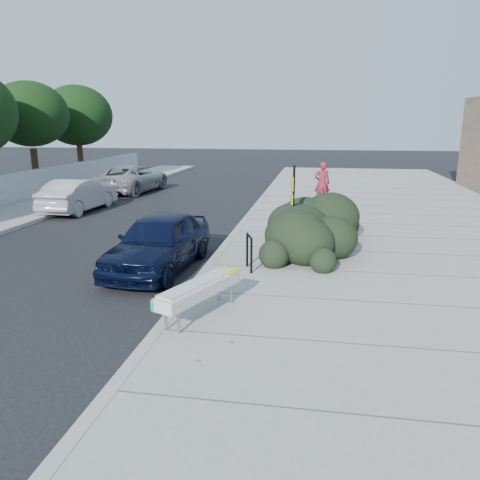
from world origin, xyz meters
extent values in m
plane|color=black|center=(0.00, 0.00, 0.00)|extent=(120.00, 120.00, 0.00)
cube|color=gray|center=(5.60, 5.00, 0.07)|extent=(11.20, 50.00, 0.15)
cube|color=#9E9E99|center=(0.00, 5.00, 0.08)|extent=(0.22, 50.00, 0.17)
cube|color=#9E9E99|center=(-8.00, 5.00, 0.08)|extent=(0.22, 50.00, 0.17)
cylinder|color=#332114|center=(-12.50, 14.00, 1.20)|extent=(0.36, 0.36, 2.40)
ellipsoid|color=black|center=(-12.50, 14.00, 4.20)|extent=(4.00, 4.00, 3.40)
cylinder|color=#332114|center=(-12.50, 19.00, 1.20)|extent=(0.36, 0.36, 2.40)
ellipsoid|color=black|center=(-12.50, 19.00, 4.20)|extent=(4.40, 4.40, 3.74)
cylinder|color=gray|center=(0.15, -1.98, 0.36)|extent=(0.05, 0.05, 0.42)
cylinder|color=gray|center=(0.42, -2.09, 0.36)|extent=(0.05, 0.05, 0.42)
cylinder|color=gray|center=(0.78, -0.44, 0.36)|extent=(0.05, 0.05, 0.42)
cylinder|color=gray|center=(1.05, -0.55, 0.36)|extent=(0.05, 0.05, 0.42)
cylinder|color=gray|center=(0.46, -1.21, 0.54)|extent=(0.67, 1.56, 0.04)
cylinder|color=gray|center=(0.74, -1.32, 0.54)|extent=(0.67, 1.56, 0.04)
cube|color=#B2B2B2|center=(0.60, -1.27, 0.68)|extent=(1.24, 2.19, 0.23)
cube|color=yellow|center=(0.93, -0.47, 0.80)|extent=(0.58, 0.58, 0.02)
cube|color=teal|center=(0.03, -2.10, 0.68)|extent=(0.14, 0.25, 0.21)
cylinder|color=black|center=(1.18, 1.47, 0.59)|extent=(0.06, 0.06, 0.87)
cylinder|color=black|center=(1.00, 2.00, 0.59)|extent=(0.06, 0.06, 0.87)
cylinder|color=black|center=(1.09, 1.74, 1.02)|extent=(0.24, 0.55, 0.06)
cube|color=black|center=(2.04, 3.85, 1.37)|extent=(0.07, 0.07, 2.44)
cube|color=yellow|center=(1.99, 3.84, 2.07)|extent=(0.08, 0.28, 0.39)
cube|color=yellow|center=(1.99, 3.84, 1.63)|extent=(0.08, 0.26, 0.30)
ellipsoid|color=black|center=(2.69, 4.04, 0.99)|extent=(3.17, 4.87, 1.69)
imported|color=black|center=(-1.31, 1.90, 0.74)|extent=(2.03, 4.44, 1.48)
imported|color=#A7A7AC|center=(-7.50, 9.28, 0.71)|extent=(1.68, 4.38, 1.42)
imported|color=#979A9C|center=(-7.50, 15.20, 0.75)|extent=(2.95, 5.59, 1.50)
imported|color=maroon|center=(2.88, 11.89, 1.11)|extent=(0.77, 0.57, 1.92)
camera|label=1|loc=(2.73, -9.37, 3.73)|focal=35.00mm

